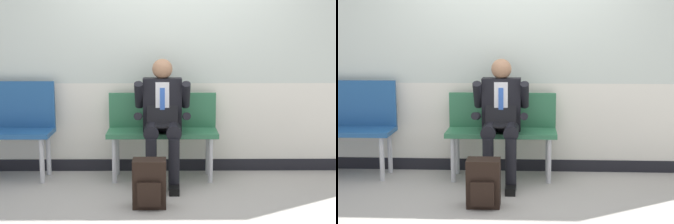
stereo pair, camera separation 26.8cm
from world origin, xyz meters
TOP-DOWN VIEW (x-y plane):
  - ground_plane at (0.00, 0.00)m, footprint 18.00×18.00m
  - station_wall at (0.00, 0.73)m, footprint 6.05×0.14m
  - bench_with_person at (-0.11, 0.45)m, footprint 1.15×0.42m
  - person_seated at (-0.11, 0.25)m, footprint 0.57×0.70m
  - backpack at (-0.23, -0.48)m, footprint 0.30×0.23m

SIDE VIEW (x-z plane):
  - ground_plane at x=0.00m, z-range 0.00..0.00m
  - backpack at x=-0.23m, z-range 0.00..0.43m
  - bench_with_person at x=-0.11m, z-range 0.10..1.00m
  - person_seated at x=-0.11m, z-range 0.05..1.32m
  - station_wall at x=0.00m, z-range -0.01..2.74m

